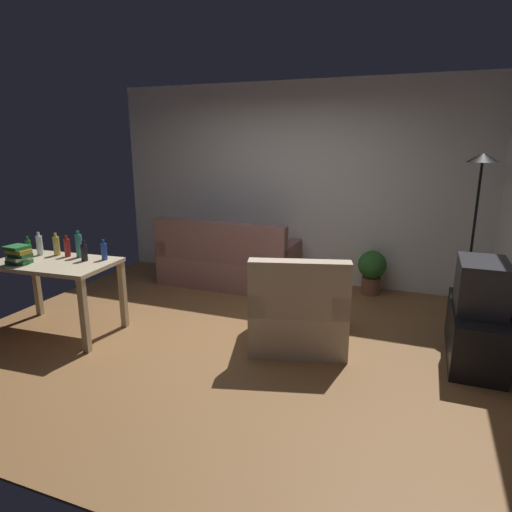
# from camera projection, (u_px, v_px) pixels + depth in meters

# --- Properties ---
(ground_plane) EXTENTS (5.20, 4.40, 0.02)m
(ground_plane) POSITION_uv_depth(u_px,v_px,m) (229.00, 340.00, 4.42)
(ground_plane) COLOR olive
(wall_rear) EXTENTS (5.20, 0.10, 2.70)m
(wall_rear) POSITION_uv_depth(u_px,v_px,m) (293.00, 184.00, 6.06)
(wall_rear) COLOR white
(wall_rear) RESTS_ON ground_plane
(couch) EXTENTS (1.84, 0.84, 0.92)m
(couch) POSITION_uv_depth(u_px,v_px,m) (228.00, 263.00, 6.03)
(couch) COLOR #996B66
(couch) RESTS_ON ground_plane
(tv_stand) EXTENTS (0.44, 1.10, 0.48)m
(tv_stand) POSITION_uv_depth(u_px,v_px,m) (475.00, 333.00, 3.99)
(tv_stand) COLOR black
(tv_stand) RESTS_ON ground_plane
(tv) EXTENTS (0.41, 0.60, 0.44)m
(tv) POSITION_uv_depth(u_px,v_px,m) (482.00, 285.00, 3.87)
(tv) COLOR #2D2D33
(tv) RESTS_ON tv_stand
(torchiere_lamp) EXTENTS (0.32, 0.32, 1.81)m
(torchiere_lamp) POSITION_uv_depth(u_px,v_px,m) (479.00, 190.00, 4.74)
(torchiere_lamp) COLOR black
(torchiere_lamp) RESTS_ON ground_plane
(desk) EXTENTS (1.24, 0.77, 0.76)m
(desk) POSITION_uv_depth(u_px,v_px,m) (55.00, 272.00, 4.43)
(desk) COLOR #C6B28E
(desk) RESTS_ON ground_plane
(potted_plant) EXTENTS (0.36, 0.36, 0.57)m
(potted_plant) POSITION_uv_depth(u_px,v_px,m) (372.00, 269.00, 5.65)
(potted_plant) COLOR brown
(potted_plant) RESTS_ON ground_plane
(armchair) EXTENTS (1.09, 1.05, 0.92)m
(armchair) POSITION_uv_depth(u_px,v_px,m) (298.00, 313.00, 4.23)
(armchair) COLOR beige
(armchair) RESTS_ON ground_plane
(bottle_green) EXTENTS (0.05, 0.05, 0.20)m
(bottle_green) POSITION_uv_depth(u_px,v_px,m) (28.00, 247.00, 4.63)
(bottle_green) COLOR #1E722D
(bottle_green) RESTS_ON desk
(bottle_clear) EXTENTS (0.06, 0.06, 0.25)m
(bottle_clear) POSITION_uv_depth(u_px,v_px,m) (40.00, 245.00, 4.62)
(bottle_clear) COLOR silver
(bottle_clear) RESTS_ON desk
(bottle_squat) EXTENTS (0.07, 0.07, 0.24)m
(bottle_squat) POSITION_uv_depth(u_px,v_px,m) (56.00, 246.00, 4.61)
(bottle_squat) COLOR #BCB24C
(bottle_squat) RESTS_ON desk
(bottle_red) EXTENTS (0.06, 0.06, 0.22)m
(bottle_red) POSITION_uv_depth(u_px,v_px,m) (67.00, 247.00, 4.56)
(bottle_red) COLOR #AD2323
(bottle_red) RESTS_ON desk
(bottle_tall) EXTENTS (0.07, 0.07, 0.28)m
(bottle_tall) POSITION_uv_depth(u_px,v_px,m) (79.00, 246.00, 4.53)
(bottle_tall) COLOR teal
(bottle_tall) RESTS_ON desk
(bottle_dark) EXTENTS (0.06, 0.06, 0.21)m
(bottle_dark) POSITION_uv_depth(u_px,v_px,m) (84.00, 252.00, 4.40)
(bottle_dark) COLOR black
(bottle_dark) RESTS_ON desk
(bottle_blue) EXTENTS (0.06, 0.06, 0.21)m
(bottle_blue) POSITION_uv_depth(u_px,v_px,m) (104.00, 251.00, 4.44)
(bottle_blue) COLOR #2347A3
(bottle_blue) RESTS_ON desk
(book_stack) EXTENTS (0.24, 0.19, 0.18)m
(book_stack) POSITION_uv_depth(u_px,v_px,m) (19.00, 255.00, 4.28)
(book_stack) COLOR #236B33
(book_stack) RESTS_ON desk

